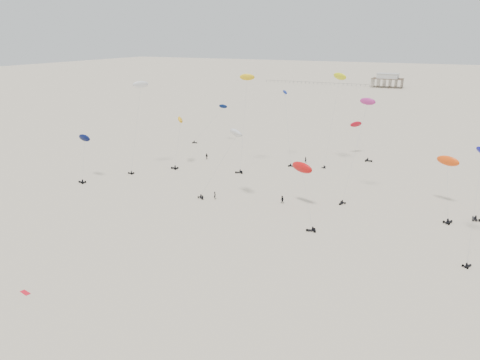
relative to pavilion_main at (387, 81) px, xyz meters
The scene contains 21 objects.
ground_plane 150.39m from the pavilion_main, 86.19° to the right, with size 900.00×900.00×0.00m, color beige.
pavilion_main is the anchor object (origin of this frame).
pier_fence 52.11m from the pavilion_main, behind, with size 80.20×0.20×1.50m.
rig_0 264.17m from the pavilion_main, 78.03° to the right, with size 3.42×16.93×20.68m.
rig_1 242.16m from the pavilion_main, 82.84° to the right, with size 4.75×13.68×23.48m.
rig_2 254.68m from the pavilion_main, 89.10° to the right, with size 10.43×8.63×16.86m.
rig_4 218.14m from the pavilion_main, 88.82° to the right, with size 8.80×12.81×22.19m.
rig_6 244.46m from the pavilion_main, 97.17° to the right, with size 4.92×12.21×24.56m.
rig_7 237.24m from the pavilion_main, 95.26° to the right, with size 4.53×9.30×14.09m.
rig_8 206.14m from the pavilion_main, 97.70° to the right, with size 9.63×10.02×15.44m.
rig_9 229.29m from the pavilion_main, 91.08° to the right, with size 6.19×12.89×26.41m.
rig_10 254.91m from the pavilion_main, 85.22° to the right, with size 10.96×16.56×16.50m.
rig_11 203.88m from the pavilion_main, 83.63° to the right, with size 9.45×11.81×13.13m.
rig_12 214.82m from the pavilion_main, 85.24° to the right, with size 5.73×12.26×26.50m.
rig_13 244.74m from the pavilion_main, 78.34° to the right, with size 5.76×16.18×15.30m.
rig_14 260.69m from the pavilion_main, 98.11° to the right, with size 5.78×6.79×11.74m.
spectator_0 257.71m from the pavilion_main, 89.66° to the right, with size 0.77×0.53×2.12m, color black.
spectator_1 254.21m from the pavilion_main, 86.27° to the right, with size 1.01×0.59×2.06m, color black.
spectator_2 227.91m from the pavilion_main, 94.50° to the right, with size 1.25×0.67×2.11m, color black.
spectator_3 218.24m from the pavilion_main, 87.24° to the right, with size 0.76×0.53×2.10m, color black.
grounded_kite_b 305.86m from the pavilion_main, 90.80° to the right, with size 1.80×0.70×0.07m, color red.
Camera 1 is at (40.62, 2.98, 36.64)m, focal length 35.00 mm.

